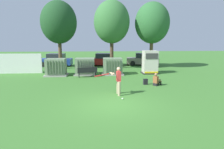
% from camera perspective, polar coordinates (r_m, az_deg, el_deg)
% --- Properties ---
extents(ground_plane, '(96.00, 96.00, 0.00)m').
position_cam_1_polar(ground_plane, '(10.56, 0.34, -8.70)').
color(ground_plane, '#3D752D').
extents(fence_panel, '(4.80, 0.12, 2.00)m').
position_cam_1_polar(fence_panel, '(22.14, -25.61, 2.86)').
color(fence_panel, white).
rests_on(fence_panel, ground).
extents(transformer_west, '(2.10, 1.70, 1.62)m').
position_cam_1_polar(transformer_west, '(19.47, -15.84, 1.98)').
color(transformer_west, '#9E9B93').
rests_on(transformer_west, ground).
extents(transformer_mid_west, '(2.10, 1.70, 1.62)m').
position_cam_1_polar(transformer_mid_west, '(19.41, -7.79, 2.25)').
color(transformer_mid_west, '#9E9B93').
rests_on(transformer_mid_west, ground).
extents(transformer_mid_east, '(2.10, 1.70, 1.62)m').
position_cam_1_polar(transformer_mid_east, '(19.33, 0.15, 2.31)').
color(transformer_mid_east, '#9E9B93').
rests_on(transformer_mid_east, ground).
extents(generator_enclosure, '(1.60, 1.40, 2.30)m').
position_cam_1_polar(generator_enclosure, '(20.29, 10.91, 3.49)').
color(generator_enclosure, '#262626').
rests_on(generator_enclosure, ground).
extents(park_bench, '(1.84, 0.74, 0.92)m').
position_cam_1_polar(park_bench, '(18.15, -7.12, 0.91)').
color(park_bench, black).
rests_on(park_bench, ground).
extents(batter, '(1.61, 0.72, 1.74)m').
position_cam_1_polar(batter, '(12.16, 1.64, -1.43)').
color(batter, tan).
rests_on(batter, ground).
extents(sports_ball, '(0.09, 0.09, 0.09)m').
position_cam_1_polar(sports_ball, '(11.46, 3.03, -6.96)').
color(sports_ball, white).
rests_on(sports_ball, ground).
extents(seated_spectator, '(0.77, 0.69, 0.96)m').
position_cam_1_polar(seated_spectator, '(15.12, 12.75, -1.71)').
color(seated_spectator, black).
rests_on(seated_spectator, ground).
extents(backpack, '(0.34, 0.29, 0.44)m').
position_cam_1_polar(backpack, '(15.31, 9.62, -2.08)').
color(backpack, black).
rests_on(backpack, ground).
extents(tree_left, '(4.04, 4.04, 7.73)m').
position_cam_1_polar(tree_left, '(23.85, -15.12, 14.31)').
color(tree_left, brown).
rests_on(tree_left, ground).
extents(tree_center_left, '(4.08, 4.08, 7.80)m').
position_cam_1_polar(tree_center_left, '(23.22, -0.08, 14.89)').
color(tree_center_left, '#4C3828').
rests_on(tree_center_left, ground).
extents(tree_center_right, '(4.04, 4.04, 7.72)m').
position_cam_1_polar(tree_center_right, '(24.38, 11.52, 14.34)').
color(tree_center_right, brown).
rests_on(tree_center_right, ground).
extents(parked_car_leftmost, '(4.31, 2.15, 1.62)m').
position_cam_1_polar(parked_car_leftmost, '(26.54, -16.00, 3.96)').
color(parked_car_leftmost, navy).
rests_on(parked_car_leftmost, ground).
extents(parked_car_left_of_center, '(4.39, 2.34, 1.62)m').
position_cam_1_polar(parked_car_left_of_center, '(26.11, -2.52, 4.25)').
color(parked_car_left_of_center, maroon).
rests_on(parked_car_left_of_center, ground).
extents(parked_car_right_of_center, '(4.41, 2.38, 1.62)m').
position_cam_1_polar(parked_car_right_of_center, '(26.88, 8.84, 4.30)').
color(parked_car_right_of_center, gray).
rests_on(parked_car_right_of_center, ground).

